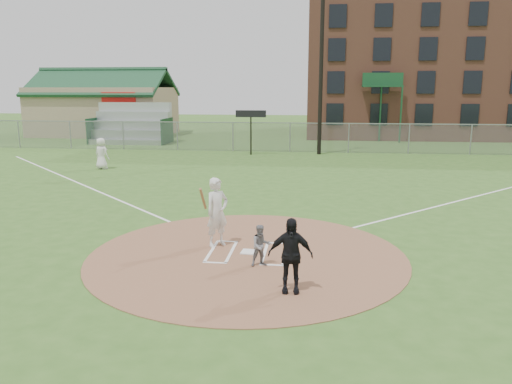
# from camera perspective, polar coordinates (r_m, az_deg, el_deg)

# --- Properties ---
(ground) EXTENTS (140.00, 140.00, 0.00)m
(ground) POSITION_cam_1_polar(r_m,az_deg,el_deg) (13.38, -1.02, -7.21)
(ground) COLOR #355D20
(ground) RESTS_ON ground
(dirt_circle) EXTENTS (8.40, 8.40, 0.02)m
(dirt_circle) POSITION_cam_1_polar(r_m,az_deg,el_deg) (13.37, -1.02, -7.17)
(dirt_circle) COLOR #916144
(dirt_circle) RESTS_ON ground
(home_plate) EXTENTS (0.46, 0.46, 0.03)m
(home_plate) POSITION_cam_1_polar(r_m,az_deg,el_deg) (13.52, -0.79, -6.86)
(home_plate) COLOR white
(home_plate) RESTS_ON dirt_circle
(foul_line_first) EXTENTS (17.04, 17.04, 0.01)m
(foul_line_first) POSITION_cam_1_polar(r_m,az_deg,el_deg) (23.14, 24.95, -0.15)
(foul_line_first) COLOR white
(foul_line_first) RESTS_ON ground
(foul_line_third) EXTENTS (17.04, 17.04, 0.01)m
(foul_line_third) POSITION_cam_1_polar(r_m,az_deg,el_deg) (24.44, -19.39, 0.87)
(foul_line_third) COLOR white
(foul_line_third) RESTS_ON ground
(catcher) EXTENTS (0.62, 0.57, 1.05)m
(catcher) POSITION_cam_1_polar(r_m,az_deg,el_deg) (12.39, 0.58, -6.13)
(catcher) COLOR slate
(catcher) RESTS_ON dirt_circle
(umpire) EXTENTS (0.99, 0.45, 1.65)m
(umpire) POSITION_cam_1_polar(r_m,az_deg,el_deg) (10.79, 3.94, -7.22)
(umpire) COLOR black
(umpire) RESTS_ON dirt_circle
(ondeck_player) EXTENTS (0.95, 0.76, 1.69)m
(ondeck_player) POSITION_cam_1_polar(r_m,az_deg,el_deg) (28.55, -17.25, 4.22)
(ondeck_player) COLOR silver
(ondeck_player) RESTS_ON ground
(batters_boxes) EXTENTS (2.08, 1.88, 0.01)m
(batters_boxes) POSITION_cam_1_polar(r_m,az_deg,el_deg) (13.51, -0.93, -6.91)
(batters_boxes) COLOR white
(batters_boxes) RESTS_ON dirt_circle
(batter_at_plate) EXTENTS (0.82, 1.12, 1.93)m
(batter_at_plate) POSITION_cam_1_polar(r_m,az_deg,el_deg) (13.86, -4.47, -2.30)
(batter_at_plate) COLOR silver
(batter_at_plate) RESTS_ON dirt_circle
(outfield_fence) EXTENTS (56.08, 0.08, 2.03)m
(outfield_fence) POSITION_cam_1_polar(r_m,az_deg,el_deg) (34.73, 3.91, 6.26)
(outfield_fence) COLOR slate
(outfield_fence) RESTS_ON ground
(bleachers) EXTENTS (6.08, 3.20, 3.20)m
(bleachers) POSITION_cam_1_polar(r_m,az_deg,el_deg) (41.52, -14.15, 7.64)
(bleachers) COLOR #B7BABF
(bleachers) RESTS_ON ground
(clubhouse) EXTENTS (12.20, 8.71, 6.23)m
(clubhouse) POSITION_cam_1_polar(r_m,az_deg,el_deg) (49.65, -16.86, 9.04)
(clubhouse) COLOR tan
(clubhouse) RESTS_ON ground
(brick_warehouse) EXTENTS (30.00, 17.17, 15.00)m
(brick_warehouse) POSITION_cam_1_polar(r_m,az_deg,el_deg) (52.56, 23.27, 14.31)
(brick_warehouse) COLOR brown
(brick_warehouse) RESTS_ON ground
(light_pole) EXTENTS (1.20, 0.30, 12.22)m
(light_pole) POSITION_cam_1_polar(r_m,az_deg,el_deg) (33.60, 7.50, 15.56)
(light_pole) COLOR black
(light_pole) RESTS_ON ground
(scoreboard_sign) EXTENTS (2.00, 0.10, 2.93)m
(scoreboard_sign) POSITION_cam_1_polar(r_m,az_deg,el_deg) (33.06, -0.59, 8.39)
(scoreboard_sign) COLOR black
(scoreboard_sign) RESTS_ON ground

